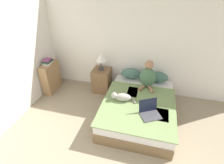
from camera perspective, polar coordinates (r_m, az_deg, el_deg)
name	(u,v)px	position (r m, az deg, el deg)	size (l,w,h in m)	color
wall_back	(138,44)	(4.24, 8.46, 12.30)	(5.52, 0.05, 2.55)	white
wall_side	(0,65)	(3.79, -32.74, 4.81)	(0.05, 4.41, 2.55)	white
bed	(139,108)	(3.85, 8.66, -8.37)	(1.46, 1.93, 0.44)	brown
pillow_near	(131,74)	(4.34, 6.26, 2.72)	(0.50, 0.25, 0.26)	#42665B
pillow_far	(157,77)	(4.31, 14.64, 1.58)	(0.50, 0.25, 0.26)	#42665B
person_sitting	(148,76)	(3.99, 11.60, 1.88)	(0.37, 0.36, 0.67)	#476B4C
cat_tabby	(121,97)	(3.60, 3.12, -4.86)	(0.53, 0.21, 0.19)	#A8A399
laptop_open	(150,112)	(3.36, 12.22, -9.57)	(0.47, 0.45, 0.27)	#424247
nightstand	(102,80)	(4.56, -3.36, 0.63)	(0.44, 0.46, 0.62)	brown
table_lamp	(101,59)	(4.26, -3.64, 7.65)	(0.24, 0.24, 0.44)	#38383D
bookshelf	(51,77)	(4.81, -19.36, 1.51)	(0.22, 0.59, 0.77)	#99754C
book_stack_top	(48,62)	(4.61, -20.31, 6.25)	(0.20, 0.26, 0.12)	beige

